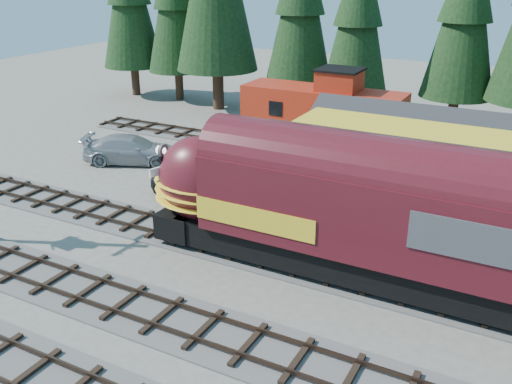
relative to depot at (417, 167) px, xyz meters
The scene contains 7 objects.
ground 10.91m from the depot, 89.99° to the right, with size 120.00×120.00×0.00m, color #6B665B.
track_spur 12.83m from the depot, 143.13° to the left, with size 32.00×3.20×0.33m.
depot is the anchor object (origin of this frame).
locomotive 6.82m from the depot, 107.50° to the right, with size 17.22×3.42×4.68m.
caboose 10.85m from the depot, 136.23° to the left, with size 10.51×3.05×5.47m.
pickup_truck_a 11.12m from the depot, 169.56° to the right, with size 2.76×5.99×1.67m, color black.
pickup_truck_b 18.30m from the depot, behind, with size 2.48×6.09×1.77m, color #A0A3A8.
Camera 1 is at (5.28, -15.89, 12.18)m, focal length 40.00 mm.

